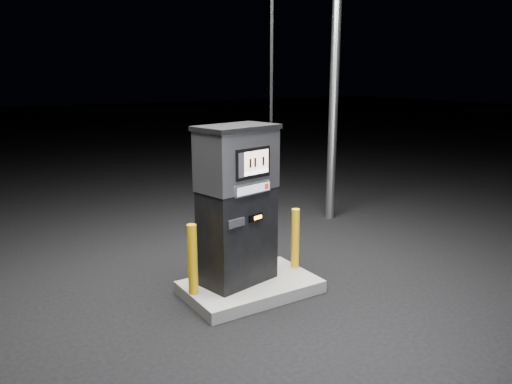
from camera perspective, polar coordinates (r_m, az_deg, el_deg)
ground at (r=6.30m, az=-0.64°, el=-11.40°), size 80.00×80.00×0.00m
pump_island at (r=6.27m, az=-0.65°, el=-10.78°), size 1.60×1.00×0.15m
fuel_dispenser at (r=5.94m, az=-2.12°, el=-1.33°), size 1.10×0.75×3.98m
bollard_left at (r=5.81m, az=-7.26°, el=-7.66°), size 0.12×0.12×0.84m
bollard_right at (r=6.55m, az=4.51°, el=-5.31°), size 0.14×0.14×0.80m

